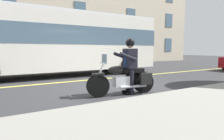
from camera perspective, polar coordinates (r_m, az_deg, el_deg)
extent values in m
plane|color=#333335|center=(7.03, -0.19, -5.26)|extent=(80.00, 80.00, 0.00)
cube|color=#E5DB4C|center=(8.78, -6.87, -2.98)|extent=(60.00, 0.16, 0.01)
cylinder|color=black|center=(5.58, -4.24, -4.80)|extent=(0.68, 0.29, 0.66)
cylinder|color=black|center=(6.25, 9.39, -3.70)|extent=(0.68, 0.29, 0.66)
cube|color=silver|center=(5.87, 3.19, -3.37)|extent=(0.59, 0.36, 0.32)
ellipsoid|color=black|center=(5.74, 1.41, 0.05)|extent=(0.59, 0.36, 0.24)
cube|color=black|center=(5.99, 6.22, -0.11)|extent=(0.73, 0.37, 0.12)
cube|color=black|center=(6.01, 10.13, -2.65)|extent=(0.41, 0.17, 0.36)
cube|color=black|center=(6.38, 7.98, -2.11)|extent=(0.41, 0.17, 0.36)
cylinder|color=silver|center=(5.55, -4.07, -2.04)|extent=(0.35, 0.10, 0.76)
cylinder|color=silver|center=(5.56, -2.53, 2.13)|extent=(0.12, 0.60, 0.04)
cube|color=black|center=(5.53, -4.27, -1.23)|extent=(0.38, 0.21, 0.06)
cylinder|color=silver|center=(5.90, 6.49, -4.93)|extent=(0.90, 0.20, 0.08)
cube|color=slate|center=(5.56, -2.35, 3.37)|extent=(0.08, 0.32, 0.28)
cylinder|color=black|center=(5.88, 5.89, -3.37)|extent=(0.14, 0.14, 0.84)
cube|color=black|center=(5.92, 5.34, -6.95)|extent=(0.27, 0.15, 0.10)
cylinder|color=black|center=(6.09, 4.81, -3.04)|extent=(0.14, 0.14, 0.84)
cube|color=black|center=(6.13, 4.28, -6.49)|extent=(0.27, 0.15, 0.10)
cube|color=black|center=(5.91, 5.41, 3.51)|extent=(0.37, 0.44, 0.60)
cube|color=navy|center=(5.84, 4.02, 3.10)|extent=(0.03, 0.07, 0.44)
cylinder|color=black|center=(5.63, 4.86, 4.00)|extent=(0.56, 0.18, 0.28)
cylinder|color=black|center=(6.02, 2.91, 4.15)|extent=(0.56, 0.18, 0.28)
sphere|color=tan|center=(5.91, 5.45, 7.68)|extent=(0.22, 0.22, 0.22)
sphere|color=black|center=(5.91, 5.46, 8.17)|extent=(0.28, 0.28, 0.28)
cube|color=white|center=(10.38, -15.81, 8.02)|extent=(11.00, 2.50, 2.85)
cube|color=slate|center=(10.40, -15.86, 9.81)|extent=(11.04, 2.52, 0.90)
cube|color=slate|center=(12.97, 8.61, 8.74)|extent=(0.06, 2.40, 1.90)
cube|color=white|center=(10.54, -16.05, 16.05)|extent=(11.00, 2.50, 0.10)
cylinder|color=black|center=(12.90, -1.45, 2.16)|extent=(1.00, 0.30, 1.00)
cylinder|color=black|center=(10.88, 4.77, 1.41)|extent=(1.00, 0.30, 1.00)
cube|color=beige|center=(21.39, -12.63, 16.61)|extent=(29.08, 6.00, 10.69)
cube|color=slate|center=(24.93, 16.57, 7.25)|extent=(1.10, 0.06, 1.60)
cube|color=slate|center=(21.03, 5.68, 7.73)|extent=(1.10, 0.06, 1.60)
cube|color=slate|center=(18.19, -9.36, 7.95)|extent=(1.10, 0.06, 1.60)
cube|color=slate|center=(16.93, -28.14, 7.46)|extent=(1.10, 0.06, 1.60)
cube|color=slate|center=(25.19, 16.78, 14.09)|extent=(1.10, 0.06, 1.60)
cube|color=slate|center=(21.33, 5.77, 15.81)|extent=(1.10, 0.06, 1.60)
cube|color=slate|center=(18.53, -9.52, 17.26)|extent=(1.10, 0.06, 1.60)
cube|color=slate|center=(17.30, -28.66, 17.42)|extent=(1.10, 0.06, 1.60)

